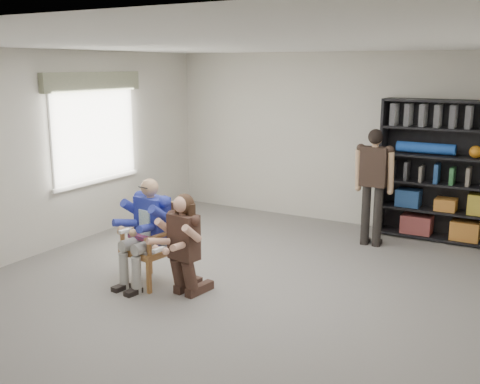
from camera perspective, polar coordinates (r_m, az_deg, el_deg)
The scene contains 8 objects.
room_shell at distance 6.26m, azimuth -1.14°, elevation 1.88°, with size 6.00×7.00×2.80m, color beige, non-canonical shape.
floor at distance 6.66m, azimuth -1.09°, elevation -10.03°, with size 6.00×7.00×0.01m, color slate.
window_left at distance 8.81m, azimuth -14.47°, elevation 6.14°, with size 0.16×2.00×1.75m, color white, non-canonical shape.
armchair at distance 6.82m, azimuth -9.28°, elevation -5.20°, with size 0.58×0.56×1.00m, color olive, non-canonical shape.
seated_man at distance 6.77m, azimuth -9.33°, elevation -3.99°, with size 0.56×0.78×1.30m, color #1A2396, non-canonical shape.
kneeling_woman at distance 6.36m, azimuth -5.90°, elevation -5.51°, with size 0.50×0.80×1.19m, color #3D2C21, non-canonical shape.
bookshelf at distance 8.81m, azimuth 19.78°, elevation 1.98°, with size 1.80×0.38×2.10m, color black, non-canonical shape.
standing_man at distance 8.29m, azimuth 13.36°, elevation 0.36°, with size 0.53×0.29×1.71m, color black, non-canonical shape.
Camera 1 is at (3.16, -5.27, 2.58)m, focal length 42.00 mm.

